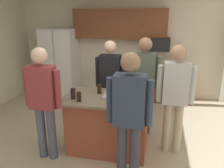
{
  "coord_description": "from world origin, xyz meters",
  "views": [
    {
      "loc": [
        0.66,
        -3.22,
        2.18
      ],
      "look_at": [
        -0.1,
        0.27,
        1.05
      ],
      "focal_mm": 35.91,
      "sensor_mm": 36.0,
      "label": 1
    }
  ],
  "objects": [
    {
      "name": "mug_blue_stoneware",
      "position": [
        0.16,
        -0.27,
        0.98
      ],
      "size": [
        0.13,
        0.08,
        0.1
      ],
      "color": "#4C6B99",
      "rests_on": "kitchen_island"
    },
    {
      "name": "refrigerator",
      "position": [
        -2.0,
        2.38,
        0.9
      ],
      "size": [
        0.89,
        0.76,
        1.81
      ],
      "color": "white",
      "rests_on": "ground"
    },
    {
      "name": "serving_tray",
      "position": [
        0.06,
        -0.03,
        0.95
      ],
      "size": [
        0.44,
        0.3,
        0.04
      ],
      "color": "#B7B7BC",
      "rests_on": "kitchen_island"
    },
    {
      "name": "person_guest_by_door",
      "position": [
        -0.23,
        0.73,
        0.99
      ],
      "size": [
        0.57,
        0.23,
        1.72
      ],
      "rotation": [
        0.0,
        0.0,
        -1.4
      ],
      "color": "#4C5166",
      "rests_on": "ground"
    },
    {
      "name": "glass_stout_tall",
      "position": [
        -0.48,
        -0.29,
        1.0
      ],
      "size": [
        0.07,
        0.07,
        0.14
      ],
      "color": "black",
      "rests_on": "kitchen_island"
    },
    {
      "name": "glass_pilsner",
      "position": [
        0.33,
        -0.1,
        1.01
      ],
      "size": [
        0.06,
        0.06,
        0.17
      ],
      "color": "black",
      "rests_on": "kitchen_island"
    },
    {
      "name": "floor",
      "position": [
        0.0,
        0.0,
        0.0
      ],
      "size": [
        7.04,
        7.04,
        0.0
      ],
      "primitive_type": "plane",
      "color": "#B7A88E",
      "rests_on": "ground"
    },
    {
      "name": "glass_short_whisky",
      "position": [
        -0.6,
        -0.21,
        1.01
      ],
      "size": [
        0.08,
        0.08,
        0.17
      ],
      "color": "black",
      "rests_on": "kitchen_island"
    },
    {
      "name": "kitchen_island",
      "position": [
        -0.1,
        -0.03,
        0.47
      ],
      "size": [
        1.38,
        0.84,
        0.93
      ],
      "color": "brown",
      "rests_on": "ground"
    },
    {
      "name": "person_host_foreground",
      "position": [
        0.92,
        0.12,
        1.02
      ],
      "size": [
        0.57,
        0.23,
        1.76
      ],
      "rotation": [
        0.0,
        0.0,
        -3.0
      ],
      "color": "tan",
      "rests_on": "ground"
    },
    {
      "name": "person_guest_left",
      "position": [
        -0.97,
        -0.45,
        1.01
      ],
      "size": [
        0.57,
        0.23,
        1.74
      ],
      "rotation": [
        0.0,
        0.0,
        0.45
      ],
      "color": "#4C5166",
      "rests_on": "ground"
    },
    {
      "name": "person_elder_center",
      "position": [
        0.34,
        -0.73,
        1.03
      ],
      "size": [
        0.57,
        0.23,
        1.76
      ],
      "rotation": [
        0.0,
        0.0,
        2.12
      ],
      "color": "#383842",
      "rests_on": "ground"
    },
    {
      "name": "back_wall",
      "position": [
        0.0,
        2.8,
        1.3
      ],
      "size": [
        6.4,
        0.1,
        2.6
      ],
      "primitive_type": "cube",
      "color": "beige",
      "rests_on": "ground"
    },
    {
      "name": "glass_dark_ale",
      "position": [
        -0.27,
        0.11,
        1.0
      ],
      "size": [
        0.07,
        0.07,
        0.15
      ],
      "color": "black",
      "rests_on": "kitchen_island"
    },
    {
      "name": "cabinet_run_upper",
      "position": [
        -0.4,
        2.6,
        1.93
      ],
      "size": [
        2.4,
        0.38,
        0.75
      ],
      "color": "brown"
    },
    {
      "name": "cabinet_run_lower",
      "position": [
        0.6,
        2.48,
        0.45
      ],
      "size": [
        1.8,
        0.63,
        0.9
      ],
      "color": "brown",
      "rests_on": "ground"
    },
    {
      "name": "person_guest_right",
      "position": [
        0.4,
        0.64,
        1.05
      ],
      "size": [
        0.57,
        0.24,
        1.8
      ],
      "rotation": [
        0.0,
        0.0,
        -2.21
      ],
      "color": "#383842",
      "rests_on": "ground"
    },
    {
      "name": "microwave_over_range",
      "position": [
        0.6,
        2.5,
        1.45
      ],
      "size": [
        0.56,
        0.4,
        0.32
      ],
      "primitive_type": "cube",
      "color": "black"
    }
  ]
}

